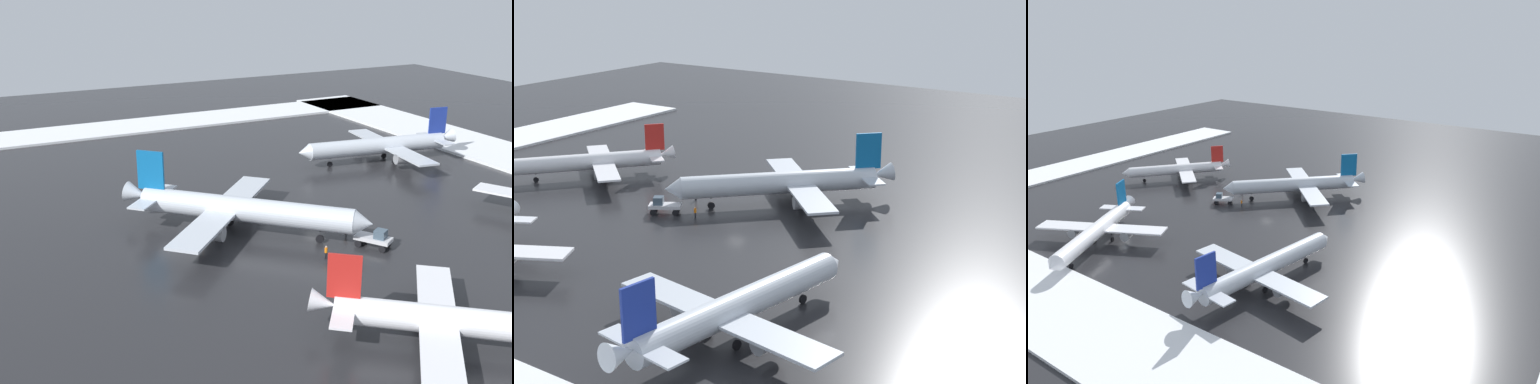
{
  "view_description": "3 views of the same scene",
  "coord_description": "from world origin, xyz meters",
  "views": [
    {
      "loc": [
        -71.24,
        45.74,
        33.23
      ],
      "look_at": [
        1.5,
        8.47,
        5.08
      ],
      "focal_mm": 45.0,
      "sensor_mm": 36.0,
      "label": 1
    },
    {
      "loc": [
        60.69,
        -81.99,
        36.03
      ],
      "look_at": [
        2.49,
        4.74,
        3.94
      ],
      "focal_mm": 55.0,
      "sensor_mm": 36.0,
      "label": 2
    },
    {
      "loc": [
        63.05,
        -83.59,
        40.76
      ],
      "look_at": [
        3.31,
        2.15,
        4.6
      ],
      "focal_mm": 35.0,
      "sensor_mm": 36.0,
      "label": 3
    }
  ],
  "objects": [
    {
      "name": "snow_bank_left",
      "position": [
        -67.0,
        0.0,
        0.24
      ],
      "size": [
        14.0,
        116.0,
        0.48
      ],
      "primitive_type": "cube",
      "color": "white",
      "rests_on": "ground_plane"
    },
    {
      "name": "airplane_parked_portside",
      "position": [
        19.4,
        -26.38,
        3.11
      ],
      "size": [
        26.42,
        31.68,
        9.42
      ],
      "rotation": [
        0.0,
        0.0,
        1.42
      ],
      "color": "silver",
      "rests_on": "ground_plane"
    },
    {
      "name": "ground_plane",
      "position": [
        0.0,
        0.0,
        0.0
      ],
      "size": [
        240.0,
        240.0,
        0.0
      ],
      "primitive_type": "plane",
      "color": "#232326"
    },
    {
      "name": "snow_bank_far",
      "position": [
        0.0,
        -50.0,
        0.24
      ],
      "size": [
        152.0,
        16.0,
        0.48
      ],
      "primitive_type": "cube",
      "color": "white",
      "rests_on": "ground_plane"
    },
    {
      "name": "ground_crew_near_tug",
      "position": [
        -11.62,
        5.6,
        0.97
      ],
      "size": [
        0.36,
        0.36,
        1.71
      ],
      "rotation": [
        0.0,
        0.0,
        3.14
      ],
      "color": "black",
      "rests_on": "ground_plane"
    },
    {
      "name": "ground_crew_beside_wing",
      "position": [
        -6.34,
        -1.03,
        0.97
      ],
      "size": [
        0.36,
        0.36,
        1.71
      ],
      "rotation": [
        0.0,
        0.0,
        0.39
      ],
      "color": "black",
      "rests_on": "ground_plane"
    },
    {
      "name": "ground_crew_by_nose_gear",
      "position": [
        2.02,
        16.18,
        0.97
      ],
      "size": [
        0.36,
        0.36,
        1.71
      ],
      "rotation": [
        0.0,
        0.0,
        0.76
      ],
      "color": "black",
      "rests_on": "ground_plane"
    },
    {
      "name": "airplane_foreground_jet",
      "position": [
        -33.6,
        5.62,
        2.81
      ],
      "size": [
        21.59,
        23.67,
        8.49
      ],
      "rotation": [
        0.0,
        0.0,
        4.02
      ],
      "color": "white",
      "rests_on": "ground_plane"
    },
    {
      "name": "airplane_distant_tail",
      "position": [
        0.68,
        11.41,
        3.4
      ],
      "size": [
        27.08,
        27.16,
        10.29
      ],
      "rotation": [
        0.0,
        0.0,
        3.93
      ],
      "color": "silver",
      "rests_on": "ground_plane"
    },
    {
      "name": "pushback_tug",
      "position": [
        -11.52,
        -1.86,
        1.28
      ],
      "size": [
        5.07,
        4.28,
        2.5
      ],
      "rotation": [
        0.0,
        0.0,
        3.69
      ],
      "color": "silver",
      "rests_on": "ground_plane"
    },
    {
      "name": "airplane_parked_starboard",
      "position": [
        -15.72,
        -32.61,
        3.01
      ],
      "size": [
        24.22,
        28.43,
        9.11
      ],
      "rotation": [
        0.0,
        0.0,
        5.18
      ],
      "color": "white",
      "rests_on": "ground_plane"
    }
  ]
}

